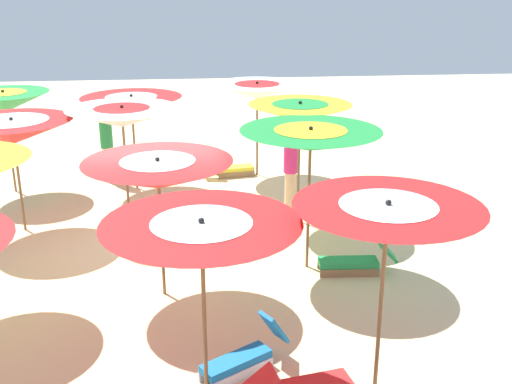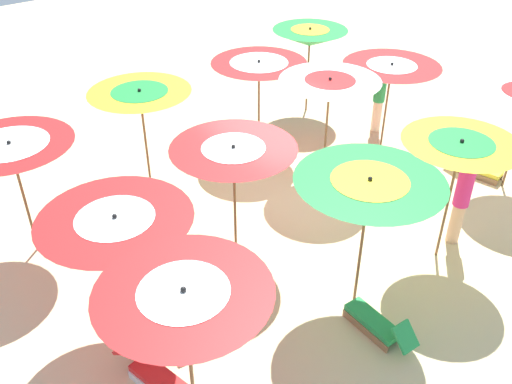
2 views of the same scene
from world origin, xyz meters
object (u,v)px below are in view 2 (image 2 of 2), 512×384
(beach_umbrella_9, at_px, (185,302))
(beachgoer_1, at_px, (379,97))
(beach_umbrella_1, at_px, (391,73))
(beach_umbrella_5, at_px, (259,71))
(beach_umbrella_3, at_px, (460,151))
(beach_umbrella_6, at_px, (369,190))
(beachgoer_0, at_px, (462,199))
(beach_umbrella_10, at_px, (117,228))
(lounger_1, at_px, (377,324))
(lounger_2, at_px, (154,374))
(beach_umbrella_8, at_px, (141,101))
(lounger_0, at_px, (169,324))
(lounger_3, at_px, (477,167))
(beach_umbrella_4, at_px, (329,88))
(beach_umbrella_2, at_px, (310,37))
(beach_umbrella_7, at_px, (234,158))
(beach_umbrella_11, at_px, (11,152))

(beach_umbrella_9, relative_size, beachgoer_1, 1.37)
(beach_umbrella_1, bearing_deg, beachgoer_1, -40.62)
(beach_umbrella_5, bearing_deg, beach_umbrella_3, 179.00)
(beach_umbrella_1, height_order, beach_umbrella_3, beach_umbrella_3)
(beach_umbrella_1, xyz_separation_m, beach_umbrella_6, (-3.24, 4.50, 0.27))
(beach_umbrella_3, distance_m, beachgoer_0, 1.41)
(beach_umbrella_10, distance_m, beachgoer_1, 8.71)
(beach_umbrella_5, relative_size, lounger_1, 1.71)
(lounger_2, distance_m, beachgoer_1, 9.29)
(beach_umbrella_8, height_order, lounger_2, beach_umbrella_8)
(beach_umbrella_3, height_order, lounger_0, beach_umbrella_3)
(beach_umbrella_6, xyz_separation_m, lounger_3, (0.99, -5.20, -2.05))
(beach_umbrella_4, xyz_separation_m, lounger_0, (-1.90, 5.33, -1.94))
(beach_umbrella_9, height_order, lounger_2, beach_umbrella_9)
(beach_umbrella_1, distance_m, lounger_1, 6.48)
(beach_umbrella_2, distance_m, lounger_1, 8.54)
(beach_umbrella_1, xyz_separation_m, lounger_1, (-3.98, 4.80, -1.78))
(lounger_1, bearing_deg, beach_umbrella_10, 52.98)
(beach_umbrella_2, relative_size, beach_umbrella_7, 1.05)
(beach_umbrella_6, distance_m, beachgoer_1, 6.58)
(beach_umbrella_10, bearing_deg, beach_umbrella_1, -79.54)
(beach_umbrella_7, height_order, beach_umbrella_8, beach_umbrella_8)
(beach_umbrella_10, relative_size, lounger_3, 1.69)
(beach_umbrella_1, relative_size, beach_umbrella_2, 0.96)
(beach_umbrella_8, height_order, lounger_0, beach_umbrella_8)
(beach_umbrella_11, height_order, lounger_3, beach_umbrella_11)
(beach_umbrella_3, distance_m, beach_umbrella_9, 5.51)
(beach_umbrella_2, relative_size, beach_umbrella_3, 0.95)
(beach_umbrella_5, xyz_separation_m, beachgoer_0, (-5.35, -0.50, -1.01))
(beach_umbrella_6, height_order, lounger_2, beach_umbrella_6)
(beachgoer_1, bearing_deg, lounger_0, -154.19)
(lounger_3, distance_m, beachgoer_0, 2.87)
(beach_umbrella_5, distance_m, beach_umbrella_9, 7.83)
(beach_umbrella_8, bearing_deg, beach_umbrella_11, 98.63)
(beach_umbrella_1, xyz_separation_m, beach_umbrella_2, (2.78, -0.06, 0.11))
(beach_umbrella_11, relative_size, lounger_2, 1.74)
(lounger_2, bearing_deg, lounger_0, 124.27)
(beachgoer_1, bearing_deg, beach_umbrella_10, -157.96)
(beach_umbrella_7, distance_m, beachgoer_1, 6.12)
(beachgoer_0, bearing_deg, beach_umbrella_1, 155.07)
(beach_umbrella_10, distance_m, lounger_0, 1.93)
(beach_umbrella_7, bearing_deg, beach_umbrella_3, -132.66)
(beach_umbrella_1, relative_size, beach_umbrella_6, 0.92)
(lounger_0, xyz_separation_m, beachgoer_0, (-1.45, -5.55, 0.77))
(beach_umbrella_4, relative_size, beachgoer_0, 1.29)
(beach_umbrella_11, bearing_deg, beachgoer_0, -127.43)
(beach_umbrella_3, height_order, beach_umbrella_4, beach_umbrella_3)
(beach_umbrella_5, xyz_separation_m, beach_umbrella_11, (-0.47, 5.88, 0.14))
(beach_umbrella_9, height_order, lounger_3, beach_umbrella_9)
(beach_umbrella_9, xyz_separation_m, lounger_1, (-0.52, -3.13, -2.04))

